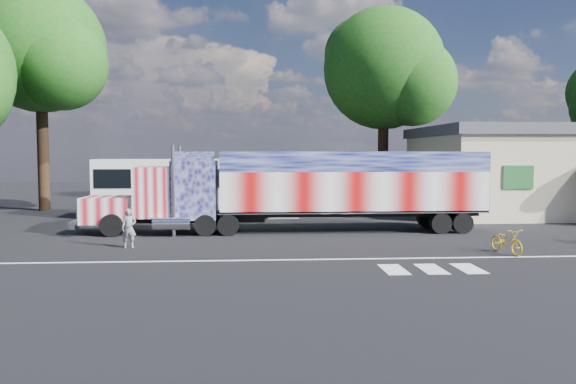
{
  "coord_description": "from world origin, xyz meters",
  "views": [
    {
      "loc": [
        -1.63,
        -21.84,
        3.64
      ],
      "look_at": [
        0.0,
        3.0,
        1.9
      ],
      "focal_mm": 35.0,
      "sensor_mm": 36.0,
      "label": 1
    }
  ],
  "objects": [
    {
      "name": "semi_truck",
      "position": [
        0.72,
        3.81,
        2.04
      ],
      "size": [
        18.61,
        2.94,
        3.97
      ],
      "color": "black",
      "rests_on": "ground"
    },
    {
      "name": "lane_markings",
      "position": [
        1.71,
        -3.77,
        0.01
      ],
      "size": [
        30.0,
        2.67,
        0.01
      ],
      "color": "silver",
      "rests_on": "ground"
    },
    {
      "name": "woman",
      "position": [
        -6.33,
        -0.13,
        0.76
      ],
      "size": [
        0.61,
        0.45,
        1.52
      ],
      "primitive_type": "imported",
      "rotation": [
        0.0,
        0.0,
        0.17
      ],
      "color": "slate",
      "rests_on": "ground"
    },
    {
      "name": "tree_ne_a",
      "position": [
        7.35,
        15.32,
        9.17
      ],
      "size": [
        8.47,
        8.07,
        13.27
      ],
      "color": "black",
      "rests_on": "ground"
    },
    {
      "name": "bicycle",
      "position": [
        7.58,
        -2.31,
        0.46
      ],
      "size": [
        0.95,
        1.84,
        0.92
      ],
      "primitive_type": "imported",
      "rotation": [
        0.0,
        0.0,
        0.2
      ],
      "color": "gold",
      "rests_on": "ground"
    },
    {
      "name": "coach_bus",
      "position": [
        -4.64,
        10.05,
        1.7
      ],
      "size": [
        11.29,
        2.63,
        3.29
      ],
      "color": "white",
      "rests_on": "ground"
    },
    {
      "name": "ground",
      "position": [
        0.0,
        0.0,
        0.0
      ],
      "size": [
        100.0,
        100.0,
        0.0
      ],
      "primitive_type": "plane",
      "color": "black"
    },
    {
      "name": "tree_nw_a",
      "position": [
        -14.54,
        14.32,
        10.06
      ],
      "size": [
        8.38,
        7.98,
        14.13
      ],
      "color": "black",
      "rests_on": "ground"
    }
  ]
}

